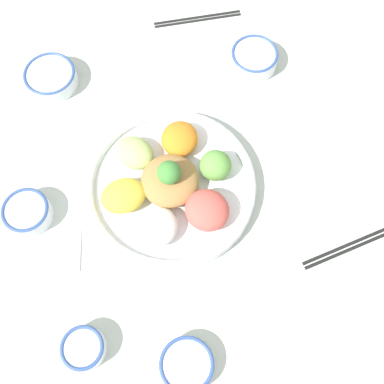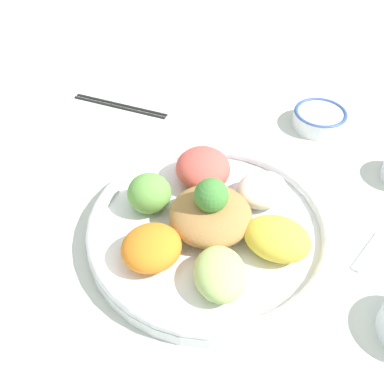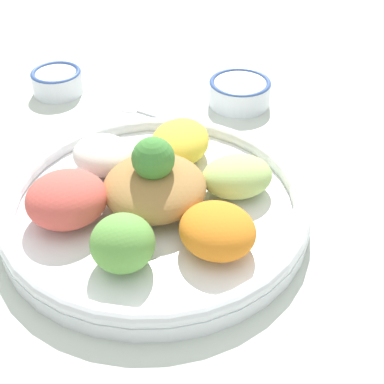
# 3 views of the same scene
# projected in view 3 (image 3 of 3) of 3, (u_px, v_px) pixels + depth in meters

# --- Properties ---
(ground_plane) EXTENTS (2.40, 2.40, 0.00)m
(ground_plane) POSITION_uv_depth(u_px,v_px,m) (164.00, 195.00, 0.67)
(ground_plane) COLOR silver
(salad_platter) EXTENTS (0.36, 0.36, 0.11)m
(salad_platter) POSITION_uv_depth(u_px,v_px,m) (154.00, 199.00, 0.62)
(salad_platter) COLOR white
(salad_platter) RESTS_ON ground_plane
(sauce_bowl_red) EXTENTS (0.08, 0.08, 0.04)m
(sauce_bowl_red) POSITION_uv_depth(u_px,v_px,m) (57.00, 81.00, 0.87)
(sauce_bowl_red) COLOR white
(sauce_bowl_red) RESTS_ON ground_plane
(sauce_bowl_dark) EXTENTS (0.10, 0.10, 0.04)m
(sauce_bowl_dark) POSITION_uv_depth(u_px,v_px,m) (240.00, 91.00, 0.84)
(sauce_bowl_dark) COLOR white
(sauce_bowl_dark) RESTS_ON ground_plane
(serving_spoon_main) EXTENTS (0.10, 0.11, 0.01)m
(serving_spoon_main) POSITION_uv_depth(u_px,v_px,m) (142.00, 110.00, 0.84)
(serving_spoon_main) COLOR silver
(serving_spoon_main) RESTS_ON ground_plane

